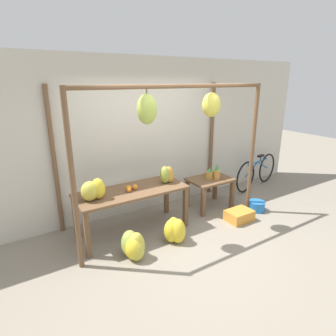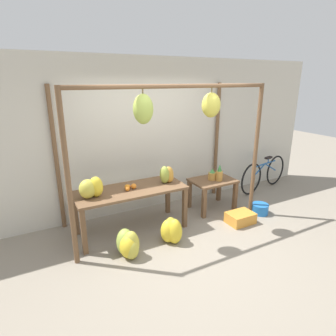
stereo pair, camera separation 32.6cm
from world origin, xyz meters
name	(u,v)px [view 1 (the left image)]	position (x,y,z in m)	size (l,w,h in m)	color
ground_plane	(194,245)	(0.00, 0.00, 0.00)	(20.00, 20.00, 0.00)	gray
shop_wall_back	(143,137)	(0.00, 1.61, 1.40)	(8.00, 0.08, 2.80)	beige
stall_awning	(172,127)	(0.01, 0.63, 1.71)	(3.23, 1.28, 2.35)	brown
display_table_main	(132,196)	(-0.60, 0.86, 0.64)	(1.77, 0.71, 0.74)	brown
display_table_side	(210,185)	(1.07, 0.92, 0.47)	(0.82, 0.59, 0.59)	brown
banana_pile_on_table	(93,190)	(-1.22, 0.82, 0.89)	(0.40, 0.27, 0.31)	yellow
orange_pile	(131,188)	(-0.61, 0.86, 0.78)	(0.20, 0.15, 0.09)	orange
pineapple_cluster	(213,173)	(1.10, 0.88, 0.71)	(0.22, 0.24, 0.32)	#B27F38
banana_pile_ground_left	(134,246)	(-0.90, 0.20, 0.19)	(0.37, 0.47, 0.41)	gold
banana_pile_ground_right	(175,230)	(-0.18, 0.26, 0.19)	(0.37, 0.40, 0.41)	#9EB247
fruit_crate_white	(239,215)	(1.17, 0.21, 0.09)	(0.46, 0.34, 0.19)	orange
blue_bucket	(256,206)	(1.74, 0.32, 0.09)	(0.31, 0.31, 0.19)	blue
parked_bicycle	(257,172)	(2.72, 1.19, 0.37)	(1.64, 0.38, 0.74)	black
papaya_pile	(167,175)	(0.05, 0.84, 0.88)	(0.25, 0.21, 0.30)	gold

